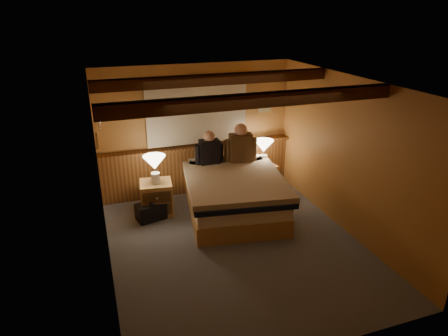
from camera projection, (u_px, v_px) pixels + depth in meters
name	position (u px, v px, depth m)	size (l,w,h in m)	color
floor	(236.00, 245.00, 5.96)	(4.20, 4.20, 0.00)	#4D535C
ceiling	(238.00, 84.00, 5.06)	(4.20, 4.20, 0.00)	tan
wall_back	(196.00, 130.00, 7.35)	(3.60, 3.60, 0.00)	#B67741
wall_left	(102.00, 189.00, 4.96)	(4.20, 4.20, 0.00)	#B67741
wall_right	(348.00, 156.00, 6.05)	(4.20, 4.20, 0.00)	#B67741
wall_front	(318.00, 253.00, 3.67)	(3.60, 3.60, 0.00)	#B67741
wainscot	(198.00, 167.00, 7.56)	(3.60, 0.23, 0.94)	brown
curtain_window	(197.00, 114.00, 7.16)	(2.18, 0.09, 1.11)	#4B2512
ceiling_beams	(234.00, 89.00, 5.22)	(3.60, 1.65, 0.16)	#4B2512
coat_rail	(98.00, 120.00, 6.19)	(0.05, 0.55, 0.24)	silver
framed_print	(265.00, 106.00, 7.60)	(0.30, 0.04, 0.25)	tan
bed	(234.00, 194.00, 6.77)	(1.85, 2.25, 0.69)	tan
nightstand_left	(157.00, 198.00, 6.78)	(0.58, 0.53, 0.58)	tan
nightstand_right	(261.00, 178.00, 7.60)	(0.57, 0.53, 0.54)	tan
lamp_left	(155.00, 164.00, 6.52)	(0.37, 0.37, 0.49)	silver
lamp_right	(264.00, 147.00, 7.43)	(0.36, 0.36, 0.47)	silver
person_left	(209.00, 150.00, 7.09)	(0.52, 0.22, 0.63)	black
person_right	(241.00, 146.00, 7.18)	(0.59, 0.30, 0.73)	#4F371F
duffel_bag	(151.00, 211.00, 6.64)	(0.52, 0.38, 0.34)	black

